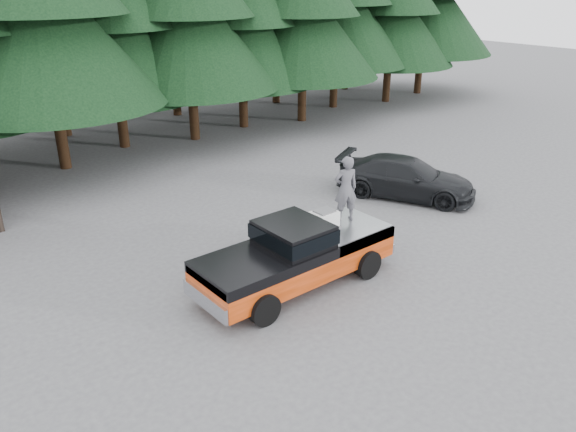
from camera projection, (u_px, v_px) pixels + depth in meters
ground at (287, 289)px, 15.56m from camera, size 120.00×120.00×0.00m
pickup_truck at (296, 264)px, 15.53m from camera, size 6.00×2.04×1.33m
truck_cab at (293, 233)px, 15.09m from camera, size 1.66×1.90×0.59m
air_compressor at (324, 220)px, 16.02m from camera, size 0.71×0.59×0.48m
man_on_bed at (346, 189)px, 16.27m from camera, size 0.84×0.70×1.96m
parked_car at (406, 178)px, 21.75m from camera, size 4.34×5.70×1.54m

